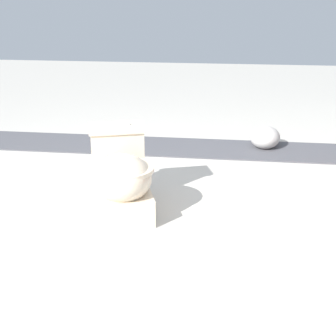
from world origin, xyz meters
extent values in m
plane|color=#B7B2A8|center=(0.00, 0.00, 0.00)|extent=(14.00, 14.00, 0.00)
cube|color=#4C4C51|center=(-1.38, 0.50, 0.01)|extent=(0.56, 8.00, 0.01)
cube|color=beige|center=(-0.04, 0.05, 0.09)|extent=(0.68, 0.51, 0.17)
ellipsoid|color=beige|center=(0.05, 0.09, 0.26)|extent=(0.53, 0.48, 0.28)
cylinder|color=beige|center=(0.05, 0.09, 0.32)|extent=(0.49, 0.49, 0.03)
cube|color=beige|center=(-0.24, -0.01, 0.32)|extent=(0.28, 0.38, 0.30)
cube|color=beige|center=(-0.24, -0.01, 0.49)|extent=(0.31, 0.41, 0.04)
cylinder|color=silver|center=(-0.27, 0.06, 0.51)|extent=(0.02, 0.02, 0.01)
ellipsoid|color=#B7B2AD|center=(-1.49, 1.05, 0.10)|extent=(0.38, 0.32, 0.20)
camera|label=1|loc=(2.64, 0.71, 1.30)|focal=50.00mm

